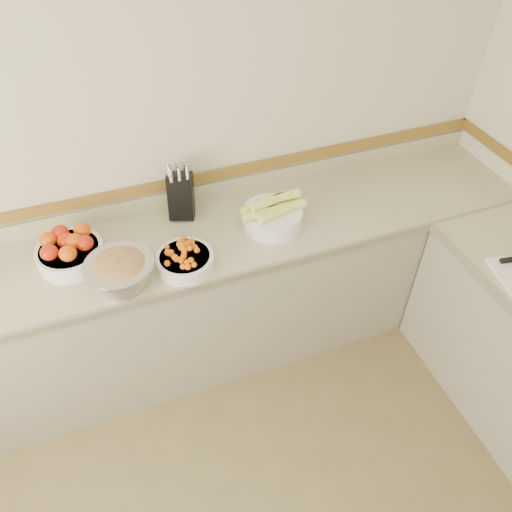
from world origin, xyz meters
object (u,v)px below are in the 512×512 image
object	(u,v)px
knife_block	(181,195)
tomato_bowl	(69,250)
cherry_tomato_bowl	(185,259)
corn_bowl	(273,214)
rhubarb_bowl	(121,272)

from	to	relation	value
knife_block	tomato_bowl	size ratio (longest dim) A/B	0.98
tomato_bowl	cherry_tomato_bowl	bearing A→B (deg)	-24.43
knife_block	corn_bowl	world-z (taller)	knife_block
corn_bowl	rhubarb_bowl	world-z (taller)	corn_bowl
cherry_tomato_bowl	corn_bowl	size ratio (longest dim) A/B	0.80
knife_block	corn_bowl	bearing A→B (deg)	-30.99
corn_bowl	rhubarb_bowl	distance (m)	0.84
tomato_bowl	cherry_tomato_bowl	size ratio (longest dim) A/B	1.16
corn_bowl	cherry_tomato_bowl	bearing A→B (deg)	-163.94
knife_block	cherry_tomato_bowl	size ratio (longest dim) A/B	1.14
cherry_tomato_bowl	corn_bowl	xyz separation A→B (m)	(0.51, 0.15, 0.02)
corn_bowl	rhubarb_bowl	bearing A→B (deg)	-168.02
corn_bowl	rhubarb_bowl	size ratio (longest dim) A/B	1.09
cherry_tomato_bowl	corn_bowl	bearing A→B (deg)	16.06
rhubarb_bowl	tomato_bowl	bearing A→B (deg)	129.07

